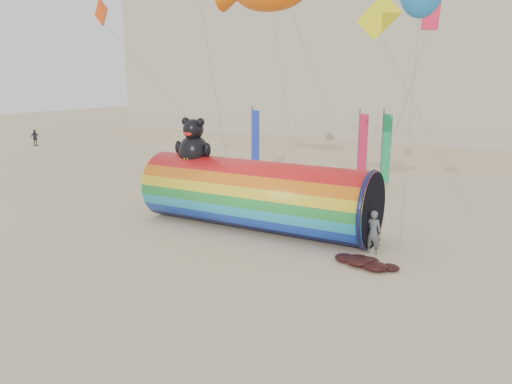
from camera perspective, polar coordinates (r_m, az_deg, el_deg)
The scene contains 6 objects.
ground at distance 21.25m, azimuth -3.19°, elevation -6.97°, with size 160.00×160.00×0.00m, color #CCB58C.
hotel_building at distance 66.81m, azimuth 9.84°, elevation 15.53°, with size 60.40×15.40×20.60m.
windsock_assembly at distance 24.06m, azimuth -0.01°, elevation -0.14°, with size 11.58×3.53×5.34m.
kite_handler at distance 21.41m, azimuth 13.23°, elevation -4.49°, with size 0.69×0.45×1.88m, color #525659.
fabric_bundle at distance 20.18m, azimuth 12.27°, elevation -7.84°, with size 2.62×1.35×0.41m.
festival_banners at distance 34.25m, azimuth 8.60°, elevation 5.17°, with size 9.83×1.18×5.20m.
Camera 1 is at (10.83, -16.76, 7.29)m, focal length 35.00 mm.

